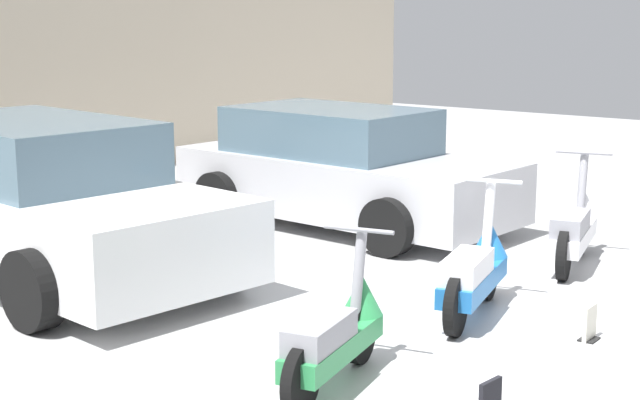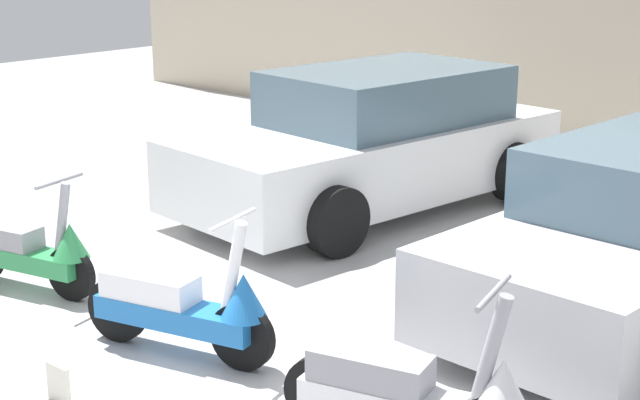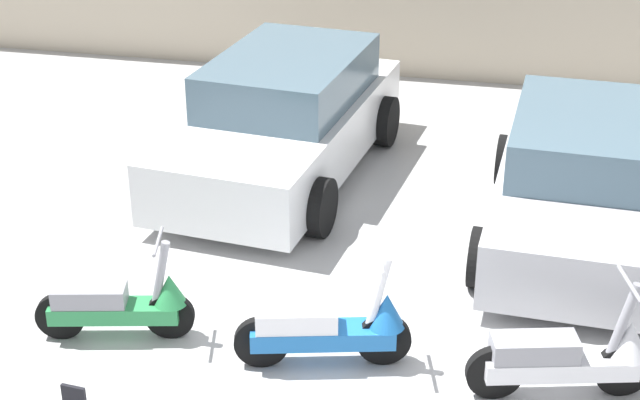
% 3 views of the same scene
% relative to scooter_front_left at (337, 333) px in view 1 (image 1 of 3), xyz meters
% --- Properties ---
extents(ground_plane, '(28.00, 28.00, 0.00)m').
position_rel_scooter_front_left_xyz_m(ground_plane, '(2.10, -0.38, -0.34)').
color(ground_plane, '#B2B2B2').
extents(scooter_front_left, '(1.35, 0.59, 0.96)m').
position_rel_scooter_front_left_xyz_m(scooter_front_left, '(0.00, 0.00, 0.00)').
color(scooter_front_left, black).
rests_on(scooter_front_left, ground_plane).
extents(scooter_front_right, '(1.44, 0.66, 1.02)m').
position_rel_scooter_front_left_xyz_m(scooter_front_right, '(1.84, 0.01, 0.02)').
color(scooter_front_right, black).
rests_on(scooter_front_right, ground_plane).
extents(scooter_front_center, '(1.45, 0.67, 1.03)m').
position_rel_scooter_front_left_xyz_m(scooter_front_center, '(3.74, 0.01, 0.03)').
color(scooter_front_center, black).
rests_on(scooter_front_center, ground_plane).
extents(car_rear_left, '(2.33, 4.28, 1.40)m').
position_rel_scooter_front_left_xyz_m(car_rear_left, '(0.49, 3.67, 0.33)').
color(car_rear_left, white).
rests_on(car_rear_left, ground_plane).
extents(car_rear_center, '(1.98, 3.88, 1.29)m').
position_rel_scooter_front_left_xyz_m(car_rear_center, '(3.82, 2.77, 0.28)').
color(car_rear_center, '#B7B7BC').
rests_on(car_rear_center, ground_plane).
extents(placard_near_right_scooter, '(0.20, 0.12, 0.26)m').
position_rel_scooter_front_left_xyz_m(placard_near_right_scooter, '(1.79, -0.96, -0.22)').
color(placard_near_right_scooter, black).
rests_on(placard_near_right_scooter, ground_plane).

